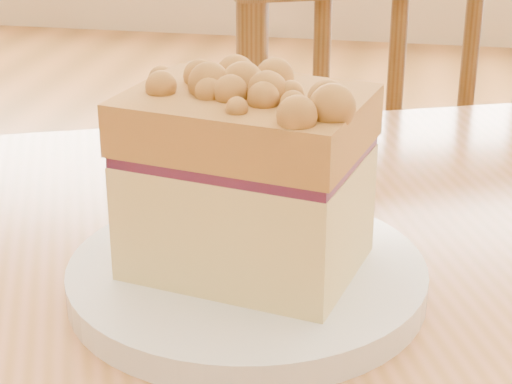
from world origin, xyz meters
TOP-DOWN VIEW (x-y plane):
  - cafe_chair_main at (-0.15, 0.79)m, footprint 0.54×0.54m
  - plate at (-0.17, 0.14)m, footprint 0.22×0.22m
  - cake_slice at (-0.17, 0.14)m, footprint 0.16×0.13m

SIDE VIEW (x-z plane):
  - cafe_chair_main at x=-0.15m, z-range 0.00..0.92m
  - plate at x=-0.17m, z-range 0.75..0.77m
  - cake_slice at x=-0.17m, z-range 0.76..0.89m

